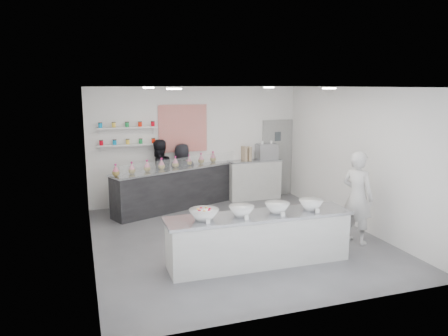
# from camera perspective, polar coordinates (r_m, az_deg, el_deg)

# --- Properties ---
(floor) EXTENTS (6.00, 6.00, 0.00)m
(floor) POSITION_cam_1_polar(r_m,az_deg,el_deg) (8.91, 1.46, -9.15)
(floor) COLOR #515156
(floor) RESTS_ON ground
(ceiling) EXTENTS (6.00, 6.00, 0.00)m
(ceiling) POSITION_cam_1_polar(r_m,az_deg,el_deg) (8.38, 1.56, 10.52)
(ceiling) COLOR white
(ceiling) RESTS_ON floor
(back_wall) EXTENTS (5.50, 0.00, 5.50)m
(back_wall) POSITION_cam_1_polar(r_m,az_deg,el_deg) (11.35, -3.66, 2.99)
(back_wall) COLOR white
(back_wall) RESTS_ON floor
(left_wall) EXTENTS (0.00, 6.00, 6.00)m
(left_wall) POSITION_cam_1_polar(r_m,az_deg,el_deg) (8.02, -17.30, -0.76)
(left_wall) COLOR white
(left_wall) RESTS_ON floor
(right_wall) EXTENTS (0.00, 6.00, 6.00)m
(right_wall) POSITION_cam_1_polar(r_m,az_deg,el_deg) (9.79, 16.83, 1.29)
(right_wall) COLOR white
(right_wall) RESTS_ON floor
(back_door) EXTENTS (0.88, 0.04, 2.10)m
(back_door) POSITION_cam_1_polar(r_m,az_deg,el_deg) (12.17, 6.93, 1.32)
(back_door) COLOR gray
(back_door) RESTS_ON floor
(pattern_panel) EXTENTS (1.25, 0.03, 1.20)m
(pattern_panel) POSITION_cam_1_polar(r_m,az_deg,el_deg) (11.19, -5.40, 5.17)
(pattern_panel) COLOR #BC1005
(pattern_panel) RESTS_ON back_wall
(jar_shelf_lower) EXTENTS (1.45, 0.22, 0.04)m
(jar_shelf_lower) POSITION_cam_1_polar(r_m,az_deg,el_deg) (10.93, -12.45, 2.98)
(jar_shelf_lower) COLOR silver
(jar_shelf_lower) RESTS_ON back_wall
(jar_shelf_upper) EXTENTS (1.45, 0.22, 0.04)m
(jar_shelf_upper) POSITION_cam_1_polar(r_m,az_deg,el_deg) (10.88, -12.54, 5.17)
(jar_shelf_upper) COLOR silver
(jar_shelf_upper) RESTS_ON back_wall
(preserve_jars) EXTENTS (1.45, 0.10, 0.56)m
(preserve_jars) POSITION_cam_1_polar(r_m,az_deg,el_deg) (10.87, -12.50, 4.43)
(preserve_jars) COLOR red
(preserve_jars) RESTS_ON jar_shelf_lower
(downlight_0) EXTENTS (0.24, 0.24, 0.02)m
(downlight_0) POSITION_cam_1_polar(r_m,az_deg,el_deg) (7.03, -6.55, 10.24)
(downlight_0) COLOR white
(downlight_0) RESTS_ON ceiling
(downlight_1) EXTENTS (0.24, 0.24, 0.02)m
(downlight_1) POSITION_cam_1_polar(r_m,az_deg,el_deg) (8.08, 13.58, 10.08)
(downlight_1) COLOR white
(downlight_1) RESTS_ON ceiling
(downlight_2) EXTENTS (0.24, 0.24, 0.02)m
(downlight_2) POSITION_cam_1_polar(r_m,az_deg,el_deg) (9.58, -9.83, 10.29)
(downlight_2) COLOR white
(downlight_2) RESTS_ON ceiling
(downlight_3) EXTENTS (0.24, 0.24, 0.02)m
(downlight_3) POSITION_cam_1_polar(r_m,az_deg,el_deg) (10.39, 5.88, 10.42)
(downlight_3) COLOR white
(downlight_3) RESTS_ON ceiling
(prep_counter) EXTENTS (3.24, 0.78, 0.88)m
(prep_counter) POSITION_cam_1_polar(r_m,az_deg,el_deg) (7.61, 4.61, -9.23)
(prep_counter) COLOR silver
(prep_counter) RESTS_ON floor
(back_bar) EXTENTS (3.34, 1.85, 1.04)m
(back_bar) POSITION_cam_1_polar(r_m,az_deg,el_deg) (10.89, -6.30, -2.64)
(back_bar) COLOR black
(back_bar) RESTS_ON floor
(sneeze_guard) EXTENTS (3.06, 1.28, 0.28)m
(sneeze_guard) POSITION_cam_1_polar(r_m,az_deg,el_deg) (10.52, -5.46, 0.59)
(sneeze_guard) COLOR white
(sneeze_guard) RESTS_ON back_bar
(espresso_ledge) EXTENTS (1.43, 0.45, 1.06)m
(espresso_ledge) POSITION_cam_1_polar(r_m,az_deg,el_deg) (11.80, 3.97, -1.50)
(espresso_ledge) COLOR silver
(espresso_ledge) RESTS_ON floor
(espresso_machine) EXTENTS (0.54, 0.37, 0.41)m
(espresso_machine) POSITION_cam_1_polar(r_m,az_deg,el_deg) (11.80, 5.58, 2.11)
(espresso_machine) COLOR #93969E
(espresso_machine) RESTS_ON espresso_ledge
(cup_stacks) EXTENTS (0.27, 0.24, 0.37)m
(cup_stacks) POSITION_cam_1_polar(r_m,az_deg,el_deg) (11.59, 3.06, 1.88)
(cup_stacks) COLOR #8F865F
(cup_stacks) RESTS_ON espresso_ledge
(prep_bowls) EXTENTS (2.39, 0.56, 0.17)m
(prep_bowls) POSITION_cam_1_polar(r_m,az_deg,el_deg) (7.44, 4.67, -5.42)
(prep_bowls) COLOR white
(prep_bowls) RESTS_ON prep_counter
(label_cards) EXTENTS (2.01, 0.04, 0.07)m
(label_cards) POSITION_cam_1_polar(r_m,az_deg,el_deg) (6.99, 6.44, -6.96)
(label_cards) COLOR white
(label_cards) RESTS_ON prep_counter
(cookie_bags) EXTENTS (3.17, 1.44, 0.28)m
(cookie_bags) POSITION_cam_1_polar(r_m,az_deg,el_deg) (10.76, -6.37, 0.79)
(cookie_bags) COLOR #CE6280
(cookie_bags) RESTS_ON back_bar
(woman_prep) EXTENTS (0.65, 0.78, 1.81)m
(woman_prep) POSITION_cam_1_polar(r_m,az_deg,el_deg) (8.82, 17.03, -3.69)
(woman_prep) COLOR silver
(woman_prep) RESTS_ON floor
(staff_left) EXTENTS (1.02, 0.91, 1.72)m
(staff_left) POSITION_cam_1_polar(r_m,az_deg,el_deg) (10.99, -8.53, -0.76)
(staff_left) COLOR black
(staff_left) RESTS_ON floor
(staff_right) EXTENTS (0.88, 0.67, 1.60)m
(staff_right) POSITION_cam_1_polar(r_m,az_deg,el_deg) (11.12, -5.44, -0.87)
(staff_right) COLOR black
(staff_right) RESTS_ON floor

